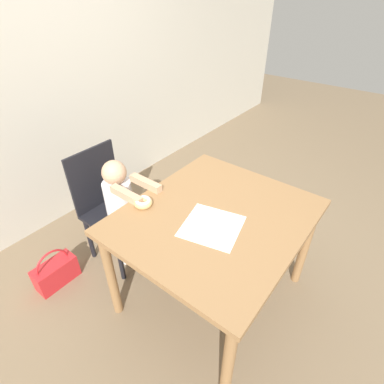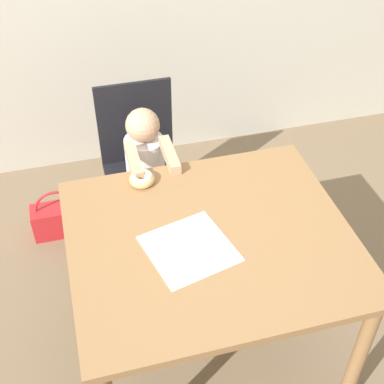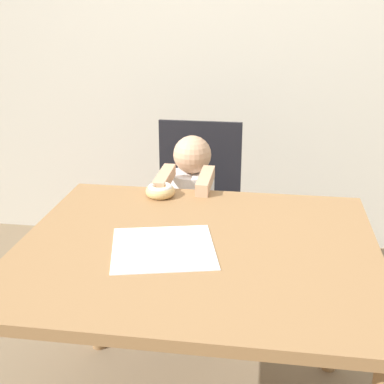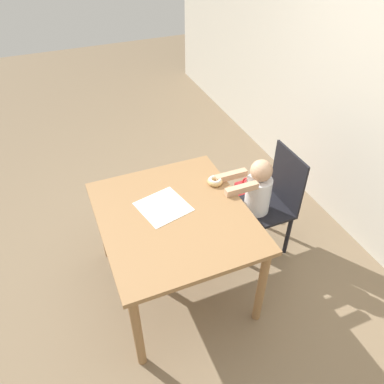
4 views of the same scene
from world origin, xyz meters
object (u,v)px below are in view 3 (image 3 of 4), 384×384
chair (196,218)px  child_figure (192,227)px  donut (160,190)px  handbag (108,266)px

chair → child_figure: chair is taller
donut → handbag: size_ratio=0.36×
donut → chair: bearing=81.2°
chair → donut: 0.58m
chair → child_figure: 0.14m
child_figure → chair: bearing=90.0°
child_figure → handbag: (-0.50, 0.25, -0.38)m
chair → donut: (-0.07, -0.47, 0.32)m
chair → donut: chair is taller
chair → handbag: bearing=167.6°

